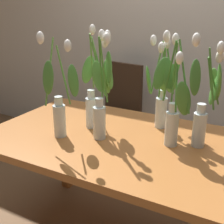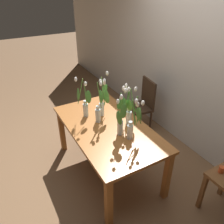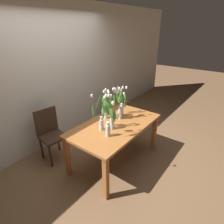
# 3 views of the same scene
# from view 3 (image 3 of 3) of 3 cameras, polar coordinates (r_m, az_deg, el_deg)

# --- Properties ---
(ground_plane) EXTENTS (18.00, 18.00, 0.00)m
(ground_plane) POSITION_cam_3_polar(r_m,az_deg,el_deg) (3.53, 0.87, -14.31)
(ground_plane) COLOR brown
(room_wall_rear) EXTENTS (9.00, 0.10, 2.70)m
(room_wall_rear) POSITION_cam_3_polar(r_m,az_deg,el_deg) (3.85, -16.53, 10.63)
(room_wall_rear) COLOR beige
(room_wall_rear) RESTS_ON ground
(dining_table) EXTENTS (1.60, 0.90, 0.74)m
(dining_table) POSITION_cam_3_polar(r_m,az_deg,el_deg) (3.16, 0.94, -5.16)
(dining_table) COLOR #A3602D
(dining_table) RESTS_ON ground
(tulip_vase_0) EXTENTS (0.12, 0.17, 0.54)m
(tulip_vase_0) POSITION_cam_3_polar(r_m,az_deg,el_deg) (3.37, 2.73, 2.40)
(tulip_vase_0) COLOR silver
(tulip_vase_0) RESTS_ON dining_table
(tulip_vase_1) EXTENTS (0.26, 0.17, 0.59)m
(tulip_vase_1) POSITION_cam_3_polar(r_m,az_deg,el_deg) (2.88, -3.36, -1.50)
(tulip_vase_1) COLOR silver
(tulip_vase_1) RESTS_ON dining_table
(tulip_vase_2) EXTENTS (0.20, 0.22, 0.54)m
(tulip_vase_2) POSITION_cam_3_polar(r_m,az_deg,el_deg) (3.22, -1.66, 1.72)
(tulip_vase_2) COLOR silver
(tulip_vase_2) RESTS_ON dining_table
(tulip_vase_3) EXTENTS (0.27, 0.19, 0.58)m
(tulip_vase_3) POSITION_cam_3_polar(r_m,az_deg,el_deg) (3.20, 2.40, 1.86)
(tulip_vase_3) COLOR silver
(tulip_vase_3) RESTS_ON dining_table
(tulip_vase_4) EXTENTS (0.16, 0.16, 0.58)m
(tulip_vase_4) POSITION_cam_3_polar(r_m,az_deg,el_deg) (2.71, -0.80, -3.84)
(tulip_vase_4) COLOR silver
(tulip_vase_4) RESTS_ON dining_table
(tulip_vase_5) EXTENTS (0.16, 0.15, 0.58)m
(tulip_vase_5) POSITION_cam_3_polar(r_m,az_deg,el_deg) (2.90, -0.35, -1.68)
(tulip_vase_5) COLOR silver
(tulip_vase_5) RESTS_ON dining_table
(dining_chair) EXTENTS (0.45, 0.45, 0.93)m
(dining_chair) POSITION_cam_3_polar(r_m,az_deg,el_deg) (3.50, -18.25, -5.69)
(dining_chair) COLOR #382619
(dining_chair) RESTS_ON ground
(side_table) EXTENTS (0.44, 0.44, 0.55)m
(side_table) POSITION_cam_3_polar(r_m,az_deg,el_deg) (4.61, 1.73, 1.85)
(side_table) COLOR brown
(side_table) RESTS_ON ground
(table_lamp) EXTENTS (0.22, 0.22, 0.40)m
(table_lamp) POSITION_cam_3_polar(r_m,az_deg,el_deg) (4.49, 1.78, 7.00)
(table_lamp) COLOR olive
(table_lamp) RESTS_ON side_table
(pillar_candle) EXTENTS (0.06, 0.06, 0.07)m
(pillar_candle) POSITION_cam_3_polar(r_m,az_deg,el_deg) (4.41, 1.38, 2.98)
(pillar_candle) COLOR #CC4C23
(pillar_candle) RESTS_ON side_table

